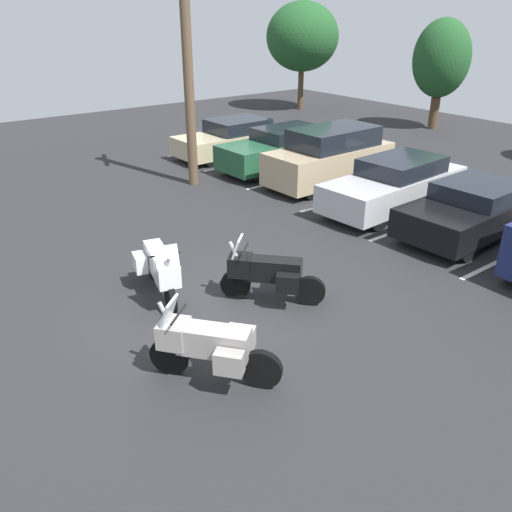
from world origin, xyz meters
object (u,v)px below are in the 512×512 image
car_silver (395,184)px  utility_pole (187,59)px  motorcycle_touring (160,267)px  motorcycle_third (269,273)px  car_champagne (233,138)px  motorcycle_second (209,345)px  car_tan (330,157)px  car_black (473,210)px  car_green (282,149)px

car_silver → utility_pole: (-5.59, -3.43, 3.20)m
motorcycle_touring → utility_pole: (-6.13, 4.48, 3.29)m
motorcycle_third → utility_pole: utility_pole is taller
car_champagne → motorcycle_second: bearing=-36.7°
car_tan → motorcycle_touring: bearing=-67.2°
car_black → motorcycle_touring: bearing=-103.9°
motorcycle_third → car_green: (-7.24, 6.38, 0.12)m
car_champagne → motorcycle_touring: bearing=-42.6°
motorcycle_second → car_silver: bearing=111.7°
motorcycle_second → car_black: (-0.91, 8.60, 0.04)m
motorcycle_second → car_black: size_ratio=0.40×
motorcycle_second → motorcycle_third: 2.67m
motorcycle_touring → motorcycle_third: bearing=46.9°
motorcycle_touring → car_champagne: bearing=137.4°
utility_pole → motorcycle_third: bearing=-20.7°
car_green → motorcycle_second: bearing=-45.1°
motorcycle_touring → utility_pole: size_ratio=0.29×
car_silver → utility_pole: size_ratio=0.65×
car_silver → car_green: bearing=179.2°
car_silver → motorcycle_second: bearing=-68.3°
car_champagne → car_silver: size_ratio=0.93×
car_champagne → car_silver: (7.85, 0.20, 0.05)m
utility_pole → car_champagne: bearing=125.0°
car_silver → motorcycle_touring: bearing=-86.1°
motorcycle_second → car_tan: 10.79m
motorcycle_second → car_tan: size_ratio=0.39×
motorcycle_second → car_silver: car_silver is taller
motorcycle_second → utility_pole: 10.89m
motorcycle_third → utility_pole: (-7.63, 2.88, 3.31)m
car_tan → car_silver: size_ratio=0.91×
car_tan → car_black: bearing=-1.8°
car_champagne → utility_pole: utility_pole is taller
motorcycle_second → car_champagne: 14.04m
car_champagne → car_black: car_champagne is taller
car_silver → car_black: car_silver is taller
motorcycle_third → car_champagne: car_champagne is taller
motorcycle_touring → car_green: (-5.74, 7.98, 0.10)m
car_tan → utility_pole: size_ratio=0.59×
car_green → car_silver: (5.20, -0.07, -0.01)m
utility_pole → car_tan: bearing=52.9°
motorcycle_third → car_champagne: (-9.88, 6.10, 0.06)m
motorcycle_second → car_green: 12.22m
car_green → car_silver: size_ratio=0.95×
car_silver → car_black: size_ratio=1.13×
car_tan → car_silver: 2.87m
motorcycle_third → car_champagne: bearing=148.3°
car_silver → car_champagne: bearing=-178.5°
motorcycle_third → car_black: 6.34m
car_black → utility_pole: 9.38m
motorcycle_touring → car_champagne: 11.39m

